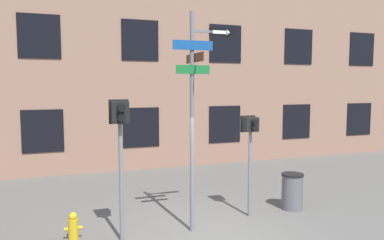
{
  "coord_description": "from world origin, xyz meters",
  "views": [
    {
      "loc": [
        -2.87,
        -6.96,
        3.18
      ],
      "look_at": [
        -0.21,
        0.5,
        2.44
      ],
      "focal_mm": 35.0,
      "sensor_mm": 36.0,
      "label": 1
    }
  ],
  "objects_px": {
    "street_sign_pole": "(195,102)",
    "pedestrian_signal_left": "(120,130)",
    "pedestrian_signal_right": "(250,138)",
    "fire_hydrant": "(73,227)",
    "trash_bin": "(292,191)"
  },
  "relations": [
    {
      "from": "street_sign_pole",
      "to": "pedestrian_signal_left",
      "type": "bearing_deg",
      "value": -179.16
    },
    {
      "from": "street_sign_pole",
      "to": "pedestrian_signal_right",
      "type": "height_order",
      "value": "street_sign_pole"
    },
    {
      "from": "fire_hydrant",
      "to": "pedestrian_signal_right",
      "type": "bearing_deg",
      "value": 0.59
    },
    {
      "from": "street_sign_pole",
      "to": "pedestrian_signal_left",
      "type": "distance_m",
      "value": 1.69
    },
    {
      "from": "fire_hydrant",
      "to": "pedestrian_signal_left",
      "type": "bearing_deg",
      "value": -23.05
    },
    {
      "from": "street_sign_pole",
      "to": "pedestrian_signal_left",
      "type": "xyz_separation_m",
      "value": [
        -1.6,
        -0.02,
        -0.53
      ]
    },
    {
      "from": "pedestrian_signal_right",
      "to": "fire_hydrant",
      "type": "distance_m",
      "value": 4.41
    },
    {
      "from": "pedestrian_signal_left",
      "to": "fire_hydrant",
      "type": "xyz_separation_m",
      "value": [
        -0.94,
        0.4,
        -2.01
      ]
    },
    {
      "from": "pedestrian_signal_left",
      "to": "fire_hydrant",
      "type": "distance_m",
      "value": 2.26
    },
    {
      "from": "fire_hydrant",
      "to": "street_sign_pole",
      "type": "bearing_deg",
      "value": -8.4
    },
    {
      "from": "street_sign_pole",
      "to": "pedestrian_signal_left",
      "type": "height_order",
      "value": "street_sign_pole"
    },
    {
      "from": "pedestrian_signal_left",
      "to": "fire_hydrant",
      "type": "bearing_deg",
      "value": 156.95
    },
    {
      "from": "fire_hydrant",
      "to": "trash_bin",
      "type": "xyz_separation_m",
      "value": [
        5.38,
        0.15,
        0.18
      ]
    },
    {
      "from": "pedestrian_signal_left",
      "to": "pedestrian_signal_right",
      "type": "distance_m",
      "value": 3.21
    },
    {
      "from": "street_sign_pole",
      "to": "pedestrian_signal_right",
      "type": "relative_size",
      "value": 1.92
    }
  ]
}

